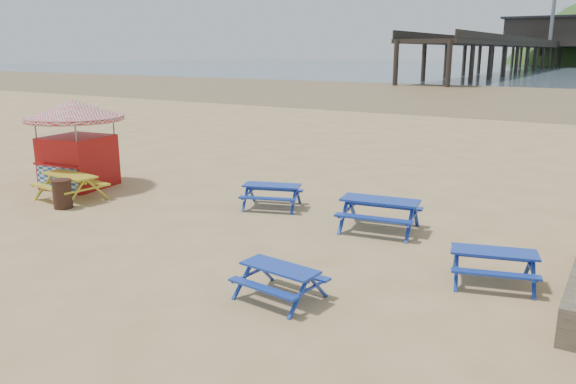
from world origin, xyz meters
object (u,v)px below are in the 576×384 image
Objects in this scene: ice_cream_kiosk at (76,133)px; litter_bin at (62,194)px; picnic_table_blue_a at (272,196)px; picnic_table_yellow at (71,187)px; picnic_table_blue_b at (380,215)px.

ice_cream_kiosk is 4.32× the size of litter_bin.
picnic_table_yellow is at bearing -176.18° from picnic_table_blue_a.
litter_bin reaches higher than picnic_table_yellow.
picnic_table_yellow is 1.01m from litter_bin.
picnic_table_blue_a is at bearing 29.37° from picnic_table_yellow.
picnic_table_blue_a is 0.55× the size of ice_cream_kiosk.
picnic_table_yellow is at bearing 128.84° from litter_bin.
picnic_table_blue_a is 0.92× the size of picnic_table_blue_b.
picnic_table_blue_b is at bearing 19.02° from picnic_table_yellow.
picnic_table_blue_b is 10.00m from picnic_table_yellow.
picnic_table_yellow is (-6.06, -2.61, 0.06)m from picnic_table_blue_a.
picnic_table_blue_a is at bearing 2.39° from ice_cream_kiosk.
picnic_table_yellow is at bearing -175.82° from picnic_table_blue_b.
picnic_table_blue_b is 11.15m from ice_cream_kiosk.
picnic_table_blue_b reaches higher than picnic_table_yellow.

